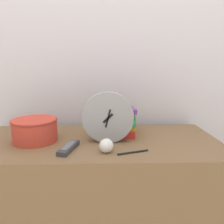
{
  "coord_description": "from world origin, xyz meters",
  "views": [
    {
      "loc": [
        0.04,
        -0.76,
        1.1
      ],
      "look_at": [
        0.07,
        0.3,
        0.87
      ],
      "focal_mm": 35.0,
      "sensor_mm": 36.0,
      "label": 1
    }
  ],
  "objects_px": {
    "basket": "(35,129)",
    "pen": "(133,152)",
    "tv_remote": "(69,148)",
    "crumpled_paper_ball": "(106,146)",
    "desk_clock": "(108,117)",
    "book_stack": "(115,122)"
  },
  "relations": [
    {
      "from": "desk_clock",
      "to": "book_stack",
      "type": "relative_size",
      "value": 0.98
    },
    {
      "from": "book_stack",
      "to": "tv_remote",
      "type": "bearing_deg",
      "value": -133.66
    },
    {
      "from": "book_stack",
      "to": "tv_remote",
      "type": "xyz_separation_m",
      "value": [
        -0.21,
        -0.22,
        -0.06
      ]
    },
    {
      "from": "basket",
      "to": "crumpled_paper_ball",
      "type": "distance_m",
      "value": 0.38
    },
    {
      "from": "tv_remote",
      "to": "crumpled_paper_ball",
      "type": "height_order",
      "value": "crumpled_paper_ball"
    },
    {
      "from": "book_stack",
      "to": "pen",
      "type": "height_order",
      "value": "book_stack"
    },
    {
      "from": "basket",
      "to": "pen",
      "type": "bearing_deg",
      "value": -19.86
    },
    {
      "from": "book_stack",
      "to": "pen",
      "type": "bearing_deg",
      "value": -76.7
    },
    {
      "from": "crumpled_paper_ball",
      "to": "pen",
      "type": "bearing_deg",
      "value": -6.3
    },
    {
      "from": "tv_remote",
      "to": "pen",
      "type": "relative_size",
      "value": 1.19
    },
    {
      "from": "desk_clock",
      "to": "pen",
      "type": "distance_m",
      "value": 0.21
    },
    {
      "from": "book_stack",
      "to": "basket",
      "type": "xyz_separation_m",
      "value": [
        -0.39,
        -0.1,
        -0.01
      ]
    },
    {
      "from": "pen",
      "to": "tv_remote",
      "type": "bearing_deg",
      "value": 171.22
    },
    {
      "from": "desk_clock",
      "to": "crumpled_paper_ball",
      "type": "height_order",
      "value": "desk_clock"
    },
    {
      "from": "desk_clock",
      "to": "tv_remote",
      "type": "xyz_separation_m",
      "value": [
        -0.17,
        -0.1,
        -0.11
      ]
    },
    {
      "from": "tv_remote",
      "to": "crumpled_paper_ball",
      "type": "distance_m",
      "value": 0.17
    },
    {
      "from": "basket",
      "to": "crumpled_paper_ball",
      "type": "height_order",
      "value": "basket"
    },
    {
      "from": "desk_clock",
      "to": "basket",
      "type": "distance_m",
      "value": 0.36
    },
    {
      "from": "basket",
      "to": "book_stack",
      "type": "bearing_deg",
      "value": 14.41
    },
    {
      "from": "desk_clock",
      "to": "tv_remote",
      "type": "bearing_deg",
      "value": -150.16
    },
    {
      "from": "basket",
      "to": "pen",
      "type": "distance_m",
      "value": 0.49
    },
    {
      "from": "basket",
      "to": "tv_remote",
      "type": "distance_m",
      "value": 0.22
    }
  ]
}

